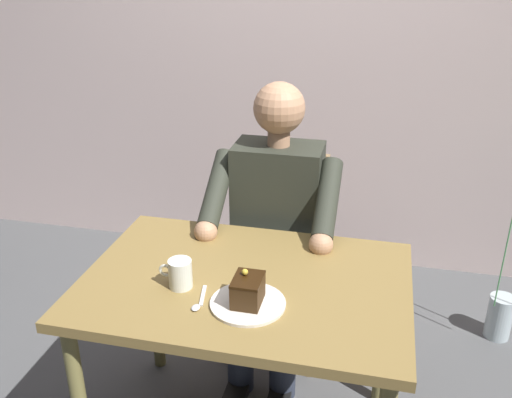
% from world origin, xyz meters
% --- Properties ---
extents(dining_table, '(1.08, 0.75, 0.71)m').
position_xyz_m(dining_table, '(0.00, 0.00, 0.63)').
color(dining_table, olive).
rests_on(dining_table, ground).
extents(chair, '(0.42, 0.42, 0.90)m').
position_xyz_m(chair, '(0.00, -0.65, 0.49)').
color(chair, olive).
rests_on(chair, ground).
extents(seated_person, '(0.53, 0.58, 1.25)m').
position_xyz_m(seated_person, '(-0.00, -0.48, 0.65)').
color(seated_person, '#2D3027').
rests_on(seated_person, ground).
extents(dessert_plate, '(0.24, 0.24, 0.01)m').
position_xyz_m(dessert_plate, '(-0.04, 0.14, 0.72)').
color(dessert_plate, silver).
rests_on(dessert_plate, dining_table).
extents(cake_slice, '(0.09, 0.11, 0.11)m').
position_xyz_m(cake_slice, '(-0.04, 0.14, 0.76)').
color(cake_slice, '#392512').
rests_on(cake_slice, dessert_plate).
extents(coffee_cup, '(0.11, 0.08, 0.10)m').
position_xyz_m(coffee_cup, '(0.19, 0.09, 0.76)').
color(coffee_cup, silver).
rests_on(coffee_cup, dining_table).
extents(dessert_spoon, '(0.03, 0.14, 0.01)m').
position_xyz_m(dessert_spoon, '(0.11, 0.17, 0.71)').
color(dessert_spoon, silver).
rests_on(dessert_spoon, dining_table).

